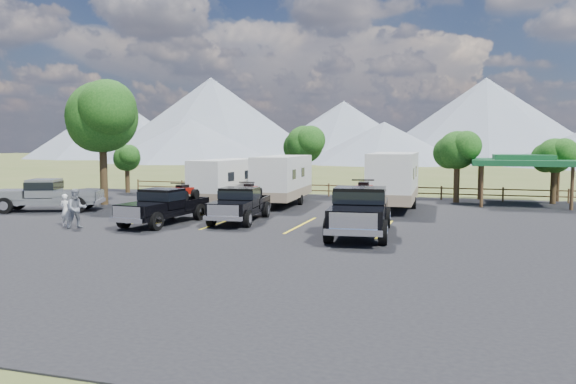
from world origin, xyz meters
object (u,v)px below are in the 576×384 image
(rig_left, at_px, (165,205))
(person_b, at_px, (77,209))
(trailer_left, at_px, (227,181))
(person_a, at_px, (65,210))
(trailer_right, at_px, (394,180))
(rig_center, at_px, (241,203))
(pavilion, at_px, (523,161))
(tree_big_nw, at_px, (102,117))
(pickup_silver, at_px, (47,195))
(rig_right, at_px, (360,209))
(trailer_center, at_px, (283,180))

(rig_left, relative_size, person_b, 3.24)
(trailer_left, relative_size, person_a, 5.41)
(trailer_right, bearing_deg, rig_center, -133.16)
(pavilion, bearing_deg, rig_left, -140.32)
(tree_big_nw, xyz_separation_m, trailer_right, (18.02, 2.91, -3.81))
(trailer_left, relative_size, person_b, 4.58)
(rig_center, bearing_deg, pickup_silver, 171.32)
(trailer_left, bearing_deg, rig_right, -38.21)
(tree_big_nw, distance_m, trailer_left, 8.96)
(tree_big_nw, height_order, pavilion, tree_big_nw)
(rig_right, xyz_separation_m, trailer_center, (-6.66, 9.91, 0.52))
(rig_center, bearing_deg, trailer_center, 85.93)
(trailer_left, distance_m, trailer_right, 10.29)
(rig_left, relative_size, trailer_right, 0.61)
(rig_center, distance_m, trailer_center, 7.67)
(tree_big_nw, distance_m, rig_center, 13.08)
(rig_center, height_order, pickup_silver, rig_center)
(rig_left, xyz_separation_m, rig_center, (3.23, 1.84, -0.00))
(pavilion, relative_size, trailer_left, 0.74)
(pavilion, relative_size, pickup_silver, 0.96)
(pavilion, distance_m, rig_right, 16.93)
(trailer_right, distance_m, pickup_silver, 20.19)
(trailer_left, xyz_separation_m, person_b, (-2.87, -10.83, -0.60))
(pickup_silver, xyz_separation_m, person_a, (5.02, -4.71, -0.19))
(tree_big_nw, height_order, trailer_left, tree_big_nw)
(trailer_right, xyz_separation_m, person_a, (-13.91, -11.68, -0.97))
(person_a, bearing_deg, rig_right, -170.68)
(tree_big_nw, xyz_separation_m, trailer_center, (11.08, 2.96, -3.93))
(pavilion, distance_m, trailer_center, 15.36)
(rig_right, relative_size, trailer_right, 0.73)
(tree_big_nw, relative_size, person_b, 4.30)
(trailer_right, relative_size, person_a, 6.22)
(pickup_silver, bearing_deg, trailer_left, 101.71)
(person_a, bearing_deg, rig_center, -148.61)
(tree_big_nw, height_order, trailer_center, tree_big_nw)
(trailer_left, bearing_deg, trailer_right, 9.28)
(rig_right, bearing_deg, person_a, -177.93)
(pavilion, xyz_separation_m, trailer_left, (-17.76, -6.15, -1.23))
(person_a, bearing_deg, trailer_center, -118.96)
(rig_left, relative_size, rig_center, 1.00)
(pavilion, distance_m, pickup_silver, 29.12)
(person_b, bearing_deg, pickup_silver, 92.24)
(tree_big_nw, height_order, person_b, tree_big_nw)
(trailer_left, xyz_separation_m, trailer_center, (3.29, 1.13, 0.11))
(trailer_center, bearing_deg, trailer_right, -3.97)
(rig_center, distance_m, trailer_left, 7.42)
(rig_center, height_order, rig_right, rig_right)
(person_a, bearing_deg, person_b, 165.41)
(pavilion, xyz_separation_m, rig_right, (-7.82, -14.93, -1.64))
(pavilion, xyz_separation_m, pickup_silver, (-26.46, -12.03, -1.78))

